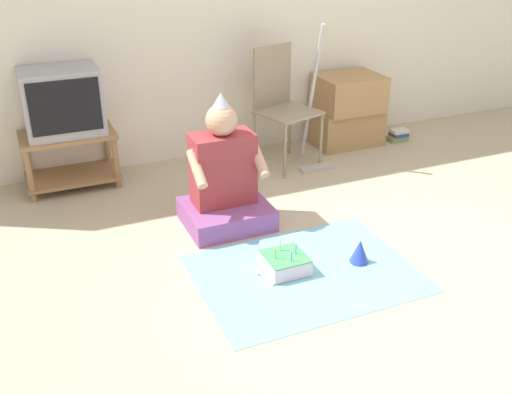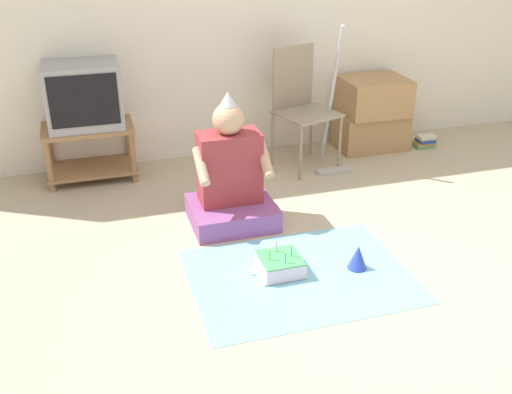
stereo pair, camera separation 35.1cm
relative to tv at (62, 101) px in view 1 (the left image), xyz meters
name	(u,v)px [view 1 (the left image)]	position (x,y,z in m)	size (l,w,h in m)	color
ground_plane	(380,270)	(1.45, -1.89, -0.65)	(16.00, 16.00, 0.00)	tan
tv_stand	(70,155)	(0.00, 0.00, -0.40)	(0.66, 0.41, 0.42)	#997047
tv	(62,101)	(0.00, 0.00, 0.00)	(0.53, 0.40, 0.47)	#99999E
folding_chair	(280,99)	(1.61, -0.19, -0.12)	(0.53, 0.51, 0.93)	gray
cardboard_box_stack	(347,109)	(2.32, -0.05, -0.34)	(0.58, 0.45, 0.61)	#A87F51
dust_mop	(314,129)	(1.81, -0.39, -0.33)	(0.28, 0.32, 1.13)	#B2ADA3
book_pile	(398,135)	(2.79, -0.18, -0.60)	(0.18, 0.12, 0.11)	#60936B
person_seated	(224,183)	(0.84, -0.99, -0.36)	(0.54, 0.48, 0.88)	#8C4C8C
party_cloth	(305,273)	(1.04, -1.75, -0.65)	(1.24, 0.92, 0.01)	#7FC6E0
birthday_cake	(285,263)	(0.95, -1.68, -0.60)	(0.24, 0.24, 0.17)	silver
party_hat_blue	(360,251)	(1.39, -1.77, -0.57)	(0.11, 0.11, 0.14)	blue
plastic_spoon_near	(261,273)	(0.80, -1.67, -0.64)	(0.06, 0.14, 0.01)	white
plastic_spoon_far	(271,274)	(0.85, -1.70, -0.64)	(0.06, 0.14, 0.01)	white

